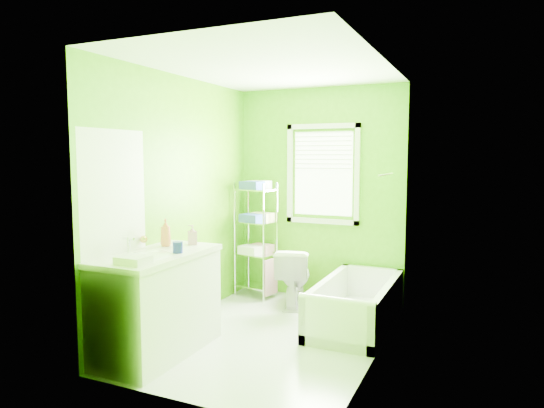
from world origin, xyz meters
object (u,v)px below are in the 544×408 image
at_px(bathtub, 356,311).
at_px(vanity, 157,301).
at_px(wire_shelf_unit, 257,227).
at_px(toilet, 294,277).

xyz_separation_m(bathtub, vanity, (-1.44, -1.42, 0.33)).
relative_size(vanity, wire_shelf_unit, 0.84).
xyz_separation_m(bathtub, toilet, (-0.84, 0.38, 0.19)).
relative_size(bathtub, vanity, 1.26).
bearing_deg(wire_shelf_unit, toilet, -16.80).
xyz_separation_m(toilet, wire_shelf_unit, (-0.57, 0.17, 0.54)).
relative_size(bathtub, toilet, 2.20).
distance_m(vanity, wire_shelf_unit, 2.02).
height_order(bathtub, wire_shelf_unit, wire_shelf_unit).
xyz_separation_m(bathtub, wire_shelf_unit, (-1.41, 0.55, 0.73)).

